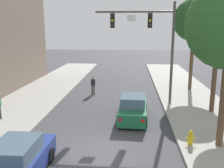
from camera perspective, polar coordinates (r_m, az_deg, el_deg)
name	(u,v)px	position (r m, az deg, el deg)	size (l,w,h in m)	color
ground_plane	(95,155)	(12.17, -3.77, -15.72)	(120.00, 120.00, 0.00)	#424247
traffic_signal_mast	(151,35)	(18.97, 8.87, 10.96)	(5.79, 0.38, 7.50)	#514C47
car_lead_green	(133,108)	(16.32, 4.78, -5.52)	(1.98, 4.31, 1.60)	#1E663D
car_following_blue	(18,162)	(10.75, -20.59, -16.23)	(1.85, 4.25, 1.60)	navy
pedestrian_crossing_road	(93,85)	(22.25, -4.33, -0.14)	(0.36, 0.22, 1.64)	brown
fire_hydrant	(190,138)	(13.19, 17.41, -11.54)	(0.48, 0.24, 0.72)	gold
street_tree_second	(219,24)	(17.98, 23.15, 12.40)	(2.86, 2.86, 7.39)	brown
street_tree_third	(194,20)	(24.28, 18.18, 13.57)	(3.79, 3.79, 8.26)	brown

